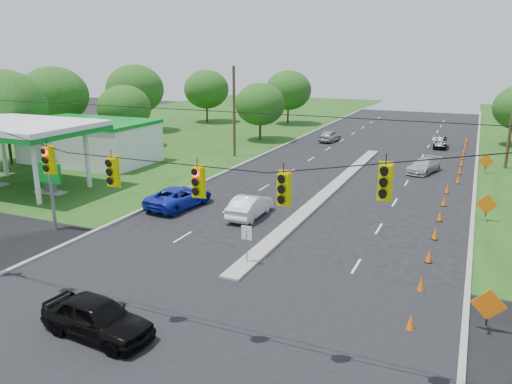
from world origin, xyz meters
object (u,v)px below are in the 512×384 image
at_px(gas_station, 79,139).
at_px(blue_pickup, 179,197).
at_px(black_sedan, 97,318).
at_px(white_sedan, 250,206).

distance_m(gas_station, blue_pickup, 17.10).
bearing_deg(black_sedan, gas_station, 48.68).
height_order(white_sedan, blue_pickup, blue_pickup).
xyz_separation_m(black_sedan, blue_pickup, (-5.98, 15.03, -0.04)).
bearing_deg(blue_pickup, white_sedan, -172.16).
bearing_deg(white_sedan, black_sedan, 91.78).
bearing_deg(gas_station, white_sedan, -19.38).
relative_size(black_sedan, white_sedan, 1.03).
bearing_deg(gas_station, blue_pickup, -25.44).
bearing_deg(blue_pickup, gas_station, -18.13).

